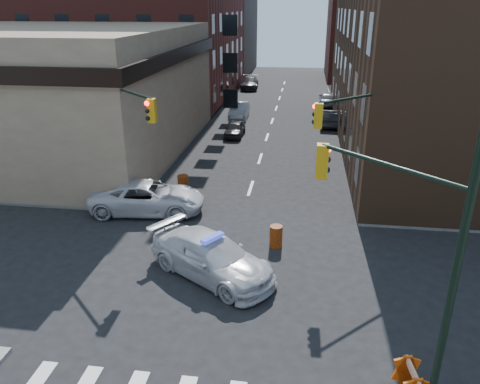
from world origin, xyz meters
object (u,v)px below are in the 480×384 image
(pedestrian_a, at_px, (83,184))
(barrel_road, at_px, (276,236))
(parked_car_wnear, at_px, (235,129))
(barrel_bank, at_px, (183,184))
(pedestrian_b, at_px, (72,185))
(pickup, at_px, (148,197))
(barricade_nw_a, at_px, (99,187))
(police_car, at_px, (212,257))
(barricade_se_a, at_px, (411,381))
(parked_car_enear, at_px, (331,118))
(parked_car_wfar, at_px, (239,111))

(pedestrian_a, relative_size, barrel_road, 1.75)
(parked_car_wnear, bearing_deg, barrel_bank, -93.87)
(parked_car_wnear, relative_size, pedestrian_a, 2.03)
(pedestrian_b, bearing_deg, pickup, -4.52)
(barricade_nw_a, bearing_deg, police_car, -45.44)
(pedestrian_a, bearing_deg, barrel_road, -3.65)
(barricade_se_a, bearing_deg, barrel_bank, 28.71)
(pickup, bearing_deg, police_car, -147.55)
(pickup, bearing_deg, barricade_nw_a, 57.21)
(pedestrian_b, xyz_separation_m, barricade_nw_a, (1.10, 1.04, -0.45))
(pickup, height_order, pedestrian_b, pedestrian_b)
(police_car, bearing_deg, parked_car_enear, 21.03)
(pedestrian_a, distance_m, pedestrian_b, 0.64)
(barrel_road, relative_size, barrel_bank, 0.93)
(parked_car_enear, relative_size, pedestrian_a, 2.42)
(parked_car_wnear, distance_m, barrel_bank, 13.35)
(police_car, xyz_separation_m, pedestrian_a, (-8.73, 6.73, 0.22))
(pickup, xyz_separation_m, pedestrian_b, (-4.71, 0.78, 0.17))
(parked_car_enear, height_order, pedestrian_a, pedestrian_a)
(barricade_se_a, distance_m, barricade_nw_a, 20.14)
(parked_car_enear, xyz_separation_m, barricade_se_a, (0.90, -32.57, -0.15))
(parked_car_wnear, distance_m, barrel_road, 19.78)
(pickup, relative_size, parked_car_enear, 1.35)
(parked_car_wfar, distance_m, pedestrian_a, 22.74)
(parked_car_enear, relative_size, barrel_road, 4.25)
(parked_car_wnear, relative_size, parked_car_wfar, 0.78)
(pedestrian_b, bearing_deg, parked_car_wfar, 78.50)
(pedestrian_a, height_order, barrel_bank, pedestrian_a)
(pedestrian_a, bearing_deg, pedestrian_b, -155.07)
(barrel_bank, bearing_deg, pedestrian_b, -160.75)
(barricade_se_a, relative_size, barricade_nw_a, 1.07)
(parked_car_wnear, height_order, parked_car_wfar, parked_car_wfar)
(barricade_se_a, xyz_separation_m, barricade_nw_a, (-15.11, 13.32, -0.03))
(parked_car_wnear, distance_m, pedestrian_b, 16.92)
(barrel_road, height_order, barricade_se_a, barrel_road)
(parked_car_wnear, bearing_deg, pedestrian_a, -111.87)
(pickup, distance_m, barricade_se_a, 16.27)
(barrel_bank, bearing_deg, parked_car_wfar, 88.35)
(police_car, height_order, parked_car_wfar, police_car)
(police_car, height_order, parked_car_wnear, police_car)
(parked_car_wnear, xyz_separation_m, parked_car_wfar, (-0.54, 6.70, 0.15))
(barricade_nw_a, bearing_deg, pedestrian_a, -119.62)
(police_car, distance_m, barrel_road, 3.76)
(parked_car_wfar, bearing_deg, pedestrian_a, -106.77)
(police_car, bearing_deg, barrel_road, -7.77)
(pedestrian_b, height_order, barricade_nw_a, pedestrian_b)
(pedestrian_a, relative_size, pedestrian_b, 1.07)
(police_car, bearing_deg, barrel_bank, 55.01)
(barricade_nw_a, bearing_deg, barrel_bank, 9.53)
(police_car, relative_size, pedestrian_a, 3.18)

